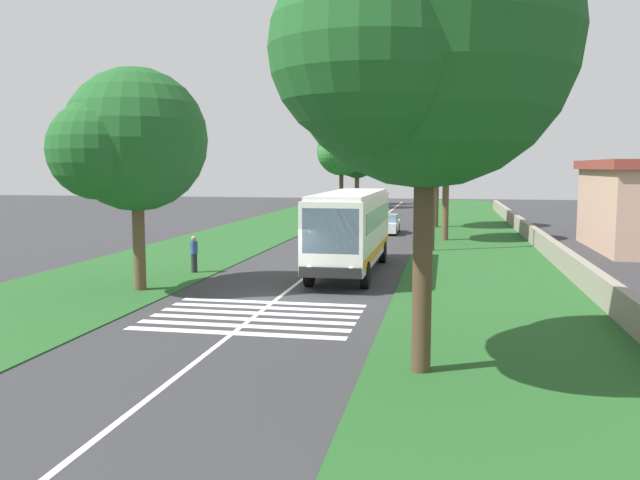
{
  "coord_description": "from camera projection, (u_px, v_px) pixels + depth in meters",
  "views": [
    {
      "loc": [
        -23.56,
        -6.11,
        4.87
      ],
      "look_at": [
        5.51,
        -0.54,
        1.6
      ],
      "focal_mm": 37.13,
      "sensor_mm": 36.0,
      "label": 1
    }
  ],
  "objects": [
    {
      "name": "trailing_car_1",
      "position": [
        354.0,
        218.0,
        55.31
      ],
      "size": [
        4.3,
        1.78,
        1.43
      ],
      "color": "gray",
      "rests_on": "ground"
    },
    {
      "name": "grass_verge_right",
      "position": [
        483.0,
        252.0,
        37.78
      ],
      "size": [
        120.0,
        8.0,
        0.04
      ],
      "primitive_type": "cube",
      "color": "#235623",
      "rests_on": "ground"
    },
    {
      "name": "ground",
      "position": [
        278.0,
        298.0,
        24.67
      ],
      "size": [
        160.0,
        160.0,
        0.0
      ],
      "primitive_type": "plane",
      "color": "#333335"
    },
    {
      "name": "centre_line",
      "position": [
        341.0,
        249.0,
        39.32
      ],
      "size": [
        110.0,
        0.16,
        0.01
      ],
      "primitive_type": "cube",
      "color": "silver",
      "rests_on": "ground"
    },
    {
      "name": "grass_verge_left",
      "position": [
        210.0,
        246.0,
        40.85
      ],
      "size": [
        120.0,
        8.0,
        0.04
      ],
      "primitive_type": "cube",
      "color": "#235623",
      "rests_on": "ground"
    },
    {
      "name": "zebra_crossing",
      "position": [
        255.0,
        316.0,
        21.68
      ],
      "size": [
        4.95,
        6.8,
        0.01
      ],
      "color": "silver",
      "rests_on": "ground"
    },
    {
      "name": "trailing_car_0",
      "position": [
        386.0,
        224.0,
        48.79
      ],
      "size": [
        4.3,
        1.78,
        1.43
      ],
      "color": "silver",
      "rests_on": "ground"
    },
    {
      "name": "roadside_tree_left_0",
      "position": [
        133.0,
        144.0,
        25.69
      ],
      "size": [
        6.83,
        5.54,
        8.65
      ],
      "color": "brown",
      "rests_on": "grass_verge_left"
    },
    {
      "name": "roadside_tree_left_1",
      "position": [
        340.0,
        152.0,
        77.7
      ],
      "size": [
        6.54,
        5.83,
        9.66
      ],
      "color": "#3D2D1E",
      "rests_on": "grass_verge_left"
    },
    {
      "name": "roadside_tree_right_0",
      "position": [
        419.0,
        45.0,
        14.96
      ],
      "size": [
        7.96,
        6.85,
        11.18
      ],
      "color": "#4C3826",
      "rests_on": "grass_verge_right"
    },
    {
      "name": "roadside_wall",
      "position": [
        534.0,
        235.0,
        41.97
      ],
      "size": [
        70.0,
        0.4,
        1.05
      ],
      "primitive_type": "cube",
      "color": "gray",
      "rests_on": "grass_verge_right"
    },
    {
      "name": "trailing_minibus_0",
      "position": [
        364.0,
        200.0,
        66.68
      ],
      "size": [
        6.0,
        2.14,
        2.53
      ],
      "color": "#CC4C33",
      "rests_on": "ground"
    },
    {
      "name": "coach_bus",
      "position": [
        351.0,
        226.0,
        30.49
      ],
      "size": [
        11.16,
        2.62,
        3.73
      ],
      "color": "silver",
      "rests_on": "ground"
    },
    {
      "name": "utility_pole",
      "position": [
        434.0,
        171.0,
        38.0
      ],
      "size": [
        0.24,
        1.4,
        8.88
      ],
      "color": "#473828",
      "rests_on": "grass_verge_right"
    },
    {
      "name": "roadside_tree_right_1",
      "position": [
        434.0,
        132.0,
        52.8
      ],
      "size": [
        7.34,
        5.93,
        10.75
      ],
      "color": "brown",
      "rests_on": "grass_verge_right"
    },
    {
      "name": "roadside_tree_right_2",
      "position": [
        444.0,
        142.0,
        43.36
      ],
      "size": [
        6.49,
        5.35,
        9.28
      ],
      "color": "brown",
      "rests_on": "grass_verge_right"
    },
    {
      "name": "pedestrian",
      "position": [
        194.0,
        254.0,
        30.41
      ],
      "size": [
        0.34,
        0.34,
        1.69
      ],
      "color": "#26262D",
      "rests_on": "grass_verge_left"
    },
    {
      "name": "roadside_tree_left_2",
      "position": [
        356.0,
        161.0,
        85.48
      ],
      "size": [
        5.8,
        4.89,
        8.18
      ],
      "color": "brown",
      "rests_on": "grass_verge_left"
    }
  ]
}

